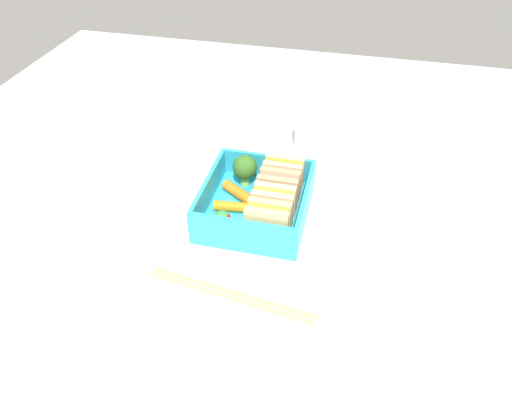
{
  "coord_description": "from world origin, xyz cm",
  "views": [
    {
      "loc": [
        51.84,
        12.38,
        45.07
      ],
      "look_at": [
        0.0,
        0.0,
        2.7
      ],
      "focal_mm": 35.0,
      "sensor_mm": 36.0,
      "label": 1
    }
  ],
  "objects_px": {
    "sandwich_center": "(273,204)",
    "carrot_stick_left": "(233,207)",
    "sandwich_center_left": "(279,189)",
    "carrot_stick_far_left": "(238,193)",
    "drinking_glass": "(313,131)",
    "sandwich_left": "(283,175)",
    "folded_napkin": "(162,187)",
    "broccoli_floret": "(245,168)",
    "strawberry_far_left": "(222,221)",
    "sandwich_center_right": "(268,221)",
    "chopstick_pair": "(231,293)"
  },
  "relations": [
    {
      "from": "carrot_stick_far_left",
      "to": "carrot_stick_left",
      "type": "relative_size",
      "value": 1.05
    },
    {
      "from": "folded_napkin",
      "to": "carrot_stick_left",
      "type": "bearing_deg",
      "value": 71.93
    },
    {
      "from": "sandwich_center",
      "to": "folded_napkin",
      "type": "xyz_separation_m",
      "value": [
        -0.04,
        -0.18,
        -0.03
      ]
    },
    {
      "from": "sandwich_center_left",
      "to": "carrot_stick_left",
      "type": "relative_size",
      "value": 1.08
    },
    {
      "from": "sandwich_left",
      "to": "strawberry_far_left",
      "type": "distance_m",
      "value": 0.12
    },
    {
      "from": "sandwich_center",
      "to": "carrot_stick_left",
      "type": "xyz_separation_m",
      "value": [
        -0.0,
        -0.06,
        -0.02
      ]
    },
    {
      "from": "carrot_stick_left",
      "to": "chopstick_pair",
      "type": "xyz_separation_m",
      "value": [
        0.14,
        0.04,
        -0.02
      ]
    },
    {
      "from": "sandwich_left",
      "to": "carrot_stick_left",
      "type": "distance_m",
      "value": 0.09
    },
    {
      "from": "carrot_stick_far_left",
      "to": "chopstick_pair",
      "type": "distance_m",
      "value": 0.17
    },
    {
      "from": "sandwich_center",
      "to": "chopstick_pair",
      "type": "distance_m",
      "value": 0.14
    },
    {
      "from": "sandwich_left",
      "to": "chopstick_pair",
      "type": "relative_size",
      "value": 0.27
    },
    {
      "from": "sandwich_center_left",
      "to": "carrot_stick_left",
      "type": "bearing_deg",
      "value": -61.74
    },
    {
      "from": "sandwich_center_right",
      "to": "carrot_stick_left",
      "type": "xyz_separation_m",
      "value": [
        -0.04,
        -0.06,
        -0.02
      ]
    },
    {
      "from": "sandwich_center_left",
      "to": "carrot_stick_left",
      "type": "distance_m",
      "value": 0.07
    },
    {
      "from": "folded_napkin",
      "to": "sandwich_left",
      "type": "bearing_deg",
      "value": 98.22
    },
    {
      "from": "carrot_stick_left",
      "to": "folded_napkin",
      "type": "height_order",
      "value": "carrot_stick_left"
    },
    {
      "from": "carrot_stick_far_left",
      "to": "carrot_stick_left",
      "type": "bearing_deg",
      "value": 0.35
    },
    {
      "from": "chopstick_pair",
      "to": "sandwich_left",
      "type": "bearing_deg",
      "value": 173.82
    },
    {
      "from": "sandwich_center_left",
      "to": "strawberry_far_left",
      "type": "xyz_separation_m",
      "value": [
        0.07,
        -0.06,
        -0.01
      ]
    },
    {
      "from": "drinking_glass",
      "to": "chopstick_pair",
      "type": "bearing_deg",
      "value": -7.59
    },
    {
      "from": "sandwich_center",
      "to": "broccoli_floret",
      "type": "distance_m",
      "value": 0.09
    },
    {
      "from": "chopstick_pair",
      "to": "strawberry_far_left",
      "type": "bearing_deg",
      "value": -158.44
    },
    {
      "from": "sandwich_left",
      "to": "carrot_stick_left",
      "type": "relative_size",
      "value": 1.08
    },
    {
      "from": "sandwich_center",
      "to": "folded_napkin",
      "type": "distance_m",
      "value": 0.19
    },
    {
      "from": "carrot_stick_far_left",
      "to": "sandwich_center",
      "type": "bearing_deg",
      "value": 58.89
    },
    {
      "from": "sandwich_center",
      "to": "chopstick_pair",
      "type": "xyz_separation_m",
      "value": [
        0.13,
        -0.02,
        -0.03
      ]
    },
    {
      "from": "sandwich_center_right",
      "to": "broccoli_floret",
      "type": "distance_m",
      "value": 0.12
    },
    {
      "from": "sandwich_center_left",
      "to": "folded_napkin",
      "type": "xyz_separation_m",
      "value": [
        -0.01,
        -0.18,
        -0.03
      ]
    },
    {
      "from": "folded_napkin",
      "to": "broccoli_floret",
      "type": "bearing_deg",
      "value": 100.58
    },
    {
      "from": "sandwich_center",
      "to": "folded_napkin",
      "type": "bearing_deg",
      "value": -103.6
    },
    {
      "from": "carrot_stick_left",
      "to": "sandwich_center_right",
      "type": "bearing_deg",
      "value": 56.38
    },
    {
      "from": "broccoli_floret",
      "to": "carrot_stick_left",
      "type": "height_order",
      "value": "broccoli_floret"
    },
    {
      "from": "sandwich_center_left",
      "to": "sandwich_center",
      "type": "height_order",
      "value": "same"
    },
    {
      "from": "carrot_stick_left",
      "to": "sandwich_left",
      "type": "bearing_deg",
      "value": 138.71
    },
    {
      "from": "broccoli_floret",
      "to": "folded_napkin",
      "type": "height_order",
      "value": "broccoli_floret"
    },
    {
      "from": "sandwich_left",
      "to": "drinking_glass",
      "type": "distance_m",
      "value": 0.13
    },
    {
      "from": "sandwich_center",
      "to": "sandwich_center_right",
      "type": "xyz_separation_m",
      "value": [
        0.03,
        0.0,
        0.0
      ]
    },
    {
      "from": "folded_napkin",
      "to": "drinking_glass",
      "type": "bearing_deg",
      "value": 128.07
    },
    {
      "from": "carrot_stick_far_left",
      "to": "drinking_glass",
      "type": "height_order",
      "value": "drinking_glass"
    },
    {
      "from": "sandwich_center_left",
      "to": "sandwich_center",
      "type": "relative_size",
      "value": 1.0
    },
    {
      "from": "chopstick_pair",
      "to": "drinking_glass",
      "type": "relative_size",
      "value": 2.94
    },
    {
      "from": "sandwich_center",
      "to": "carrot_stick_left",
      "type": "height_order",
      "value": "sandwich_center"
    },
    {
      "from": "sandwich_center_left",
      "to": "carrot_stick_left",
      "type": "xyz_separation_m",
      "value": [
        0.03,
        -0.06,
        -0.02
      ]
    },
    {
      "from": "folded_napkin",
      "to": "carrot_stick_far_left",
      "type": "bearing_deg",
      "value": 86.01
    },
    {
      "from": "sandwich_left",
      "to": "chopstick_pair",
      "type": "height_order",
      "value": "sandwich_left"
    },
    {
      "from": "sandwich_center_left",
      "to": "strawberry_far_left",
      "type": "height_order",
      "value": "sandwich_center_left"
    },
    {
      "from": "drinking_glass",
      "to": "sandwich_center",
      "type": "bearing_deg",
      "value": -6.42
    },
    {
      "from": "sandwich_left",
      "to": "drinking_glass",
      "type": "relative_size",
      "value": 0.79
    },
    {
      "from": "sandwich_center",
      "to": "sandwich_center_right",
      "type": "height_order",
      "value": "same"
    },
    {
      "from": "sandwich_left",
      "to": "carrot_stick_left",
      "type": "bearing_deg",
      "value": -41.29
    }
  ]
}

